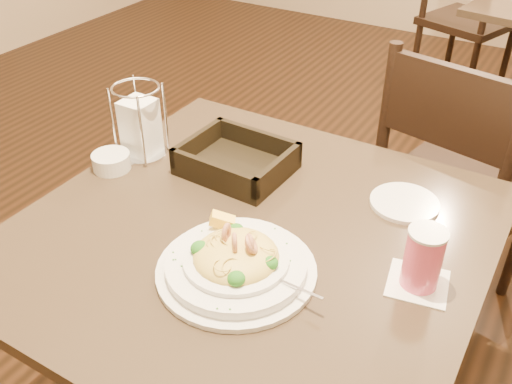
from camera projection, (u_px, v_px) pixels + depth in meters
The scene contains 9 objects.
main_table at pixel (251, 311), 1.28m from camera, with size 0.90×0.90×0.74m.
dining_chair_near at pixel (451, 184), 1.72m from camera, with size 0.50×0.50×0.93m.
dining_chair_far at pixel (465, 15), 3.08m from camera, with size 0.53×0.53×0.93m.
pasta_bowl at pixel (236, 261), 1.03m from camera, with size 0.33×0.29×0.09m.
drink_glass at pixel (423, 259), 0.99m from camera, with size 0.12×0.12×0.12m.
bread_basket at pixel (237, 162), 1.32m from camera, with size 0.25×0.20×0.07m.
napkin_caddy at pixel (140, 126), 1.35m from camera, with size 0.11×0.11×0.18m.
side_plate at pixel (404, 203), 1.22m from camera, with size 0.15×0.15×0.01m, color white.
butter_ramekin at pixel (111, 161), 1.33m from camera, with size 0.09×0.09×0.04m, color white.
Camera 1 is at (0.47, -0.77, 1.46)m, focal length 40.00 mm.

